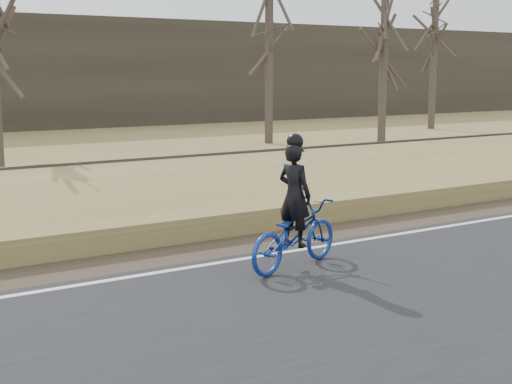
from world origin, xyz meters
TOP-DOWN VIEW (x-y plane):
  - ground at (0.00, 0.00)m, footprint 120.00×120.00m
  - road at (0.00, -2.50)m, footprint 120.00×6.00m
  - edge_line at (0.00, 0.20)m, footprint 120.00×0.12m
  - shoulder at (0.00, 1.20)m, footprint 120.00×1.60m
  - embankment at (0.00, 4.20)m, footprint 120.00×5.00m
  - ballast at (0.00, 8.00)m, footprint 120.00×3.00m
  - railroad at (0.00, 8.00)m, footprint 120.00×2.40m
  - cyclist at (-1.72, -0.64)m, footprint 2.13×1.27m
  - bare_tree_center at (8.70, 16.36)m, footprint 0.36×0.36m
  - bare_tree_right at (13.33, 14.32)m, footprint 0.36×0.36m
  - bare_tree_far_right at (20.37, 18.29)m, footprint 0.36×0.36m

SIDE VIEW (x-z plane):
  - ground at x=0.00m, z-range 0.00..0.00m
  - shoulder at x=0.00m, z-range 0.00..0.04m
  - road at x=0.00m, z-range 0.00..0.06m
  - edge_line at x=0.00m, z-range 0.06..0.07m
  - embankment at x=0.00m, z-range 0.00..0.44m
  - ballast at x=0.00m, z-range 0.00..0.45m
  - railroad at x=0.00m, z-range 0.38..0.67m
  - cyclist at x=-1.72m, z-range -0.33..1.78m
  - bare_tree_right at x=13.33m, z-range 0.00..7.21m
  - bare_tree_far_right at x=20.37m, z-range 0.00..7.56m
  - bare_tree_center at x=8.70m, z-range 0.00..8.47m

